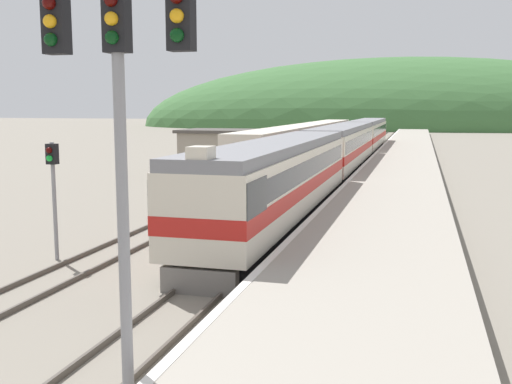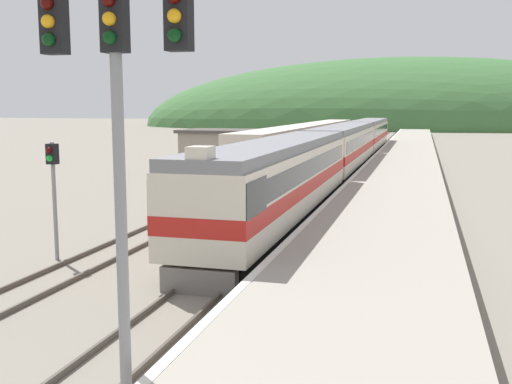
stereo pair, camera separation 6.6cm
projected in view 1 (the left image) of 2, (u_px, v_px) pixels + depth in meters
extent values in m
cube|color=#4C443D|center=(364.00, 150.00, 74.31)|extent=(0.08, 180.00, 0.16)
cube|color=#4C443D|center=(376.00, 150.00, 73.93)|extent=(0.08, 180.00, 0.16)
cube|color=#4C443D|center=(325.00, 149.00, 75.59)|extent=(0.08, 180.00, 0.16)
cube|color=#4C443D|center=(336.00, 149.00, 75.21)|extent=(0.08, 180.00, 0.16)
cube|color=#9E9689|center=(403.00, 162.00, 53.77)|extent=(5.68, 140.00, 0.94)
cube|color=silver|center=(372.00, 156.00, 54.41)|extent=(0.24, 140.00, 0.01)
ellipsoid|color=#3D6B38|center=(397.00, 127.00, 159.38)|extent=(143.81, 64.72, 36.52)
cube|color=gray|center=(219.00, 154.00, 47.50)|extent=(5.27, 4.50, 3.38)
cube|color=#47423D|center=(219.00, 131.00, 47.25)|extent=(5.77, 5.00, 0.24)
cube|color=black|center=(280.00, 217.00, 27.07)|extent=(2.42, 19.63, 0.85)
cube|color=beige|center=(280.00, 179.00, 26.82)|extent=(2.95, 20.88, 2.66)
cube|color=red|center=(280.00, 184.00, 26.85)|extent=(2.98, 20.90, 0.58)
cube|color=black|center=(280.00, 166.00, 26.74)|extent=(2.97, 19.63, 0.80)
cube|color=slate|center=(280.00, 145.00, 26.61)|extent=(2.77, 20.88, 0.40)
cube|color=black|center=(209.00, 195.00, 17.85)|extent=(2.99, 2.20, 1.06)
cube|color=beige|center=(201.00, 153.00, 17.01)|extent=(0.64, 0.80, 0.36)
cube|color=slate|center=(199.00, 281.00, 17.30)|extent=(2.30, 0.40, 0.77)
cube|color=black|center=(343.00, 168.00, 48.58)|extent=(2.42, 21.04, 0.85)
cube|color=beige|center=(343.00, 147.00, 48.33)|extent=(2.95, 22.38, 2.66)
cube|color=red|center=(343.00, 149.00, 48.36)|extent=(2.98, 22.40, 0.58)
cube|color=black|center=(343.00, 140.00, 48.25)|extent=(2.97, 21.04, 0.80)
cube|color=slate|center=(343.00, 128.00, 48.12)|extent=(2.77, 22.38, 0.40)
cube|color=black|center=(367.00, 149.00, 70.80)|extent=(2.42, 21.04, 0.85)
cube|color=beige|center=(368.00, 134.00, 70.56)|extent=(2.95, 22.38, 2.66)
cube|color=red|center=(368.00, 136.00, 70.59)|extent=(2.98, 22.40, 0.58)
cube|color=black|center=(368.00, 129.00, 70.47)|extent=(2.97, 21.04, 0.80)
cube|color=slate|center=(368.00, 121.00, 70.34)|extent=(2.77, 22.38, 0.40)
cube|color=black|center=(307.00, 157.00, 59.86)|extent=(2.46, 44.34, 0.80)
cube|color=beige|center=(307.00, 139.00, 59.60)|extent=(2.90, 46.19, 2.88)
cylinder|color=gray|center=(122.00, 183.00, 9.88)|extent=(0.20, 0.20, 8.25)
cube|color=black|center=(56.00, 23.00, 9.80)|extent=(0.40, 0.28, 1.02)
sphere|color=#3C0504|center=(49.00, 3.00, 9.59)|extent=(0.22, 0.22, 0.22)
sphere|color=orange|center=(50.00, 21.00, 9.63)|extent=(0.22, 0.22, 0.22)
sphere|color=black|center=(51.00, 39.00, 9.67)|extent=(0.22, 0.22, 0.22)
cube|color=black|center=(117.00, 20.00, 9.51)|extent=(0.40, 0.28, 1.02)
sphere|color=#3C0504|center=(111.00, 0.00, 9.30)|extent=(0.22, 0.22, 0.22)
sphere|color=orange|center=(111.00, 19.00, 9.34)|extent=(0.22, 0.22, 0.22)
sphere|color=black|center=(112.00, 37.00, 9.38)|extent=(0.22, 0.22, 0.22)
cube|color=black|center=(181.00, 17.00, 9.22)|extent=(0.40, 0.28, 1.02)
sphere|color=orange|center=(177.00, 16.00, 9.05)|extent=(0.22, 0.22, 0.22)
sphere|color=black|center=(177.00, 35.00, 9.09)|extent=(0.22, 0.22, 0.22)
cylinder|color=gray|center=(54.00, 202.00, 20.93)|extent=(0.14, 0.14, 4.17)
cube|color=black|center=(52.00, 154.00, 20.70)|extent=(0.36, 0.28, 0.71)
sphere|color=#3C0504|center=(49.00, 150.00, 20.51)|extent=(0.22, 0.22, 0.22)
sphere|color=green|center=(49.00, 158.00, 20.55)|extent=(0.22, 0.22, 0.22)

